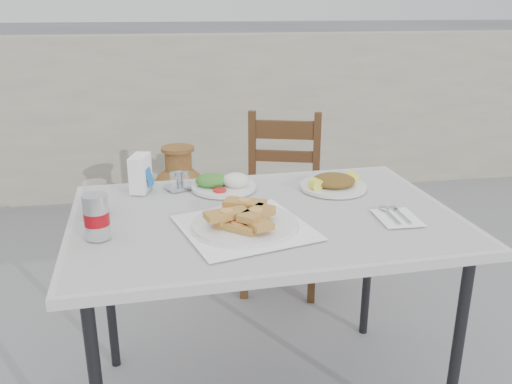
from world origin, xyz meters
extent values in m
cylinder|color=black|center=(0.40, -0.29, 0.36)|extent=(0.04, 0.04, 0.72)
cylinder|color=black|center=(-0.72, 0.36, 0.36)|extent=(0.04, 0.04, 0.72)
cylinder|color=black|center=(0.37, 0.40, 0.36)|extent=(0.04, 0.04, 0.72)
cube|color=white|center=(-0.16, 0.03, 0.75)|extent=(1.29, 0.90, 0.03)
cube|color=white|center=(-0.16, 0.03, 0.76)|extent=(1.25, 0.85, 0.01)
cube|color=white|center=(-0.25, -0.08, 0.77)|extent=(0.45, 0.45, 0.00)
cylinder|color=white|center=(-0.25, -0.08, 0.78)|extent=(0.33, 0.33, 0.02)
cylinder|color=white|center=(-0.25, -0.08, 0.77)|extent=(0.34, 0.34, 0.01)
cylinder|color=white|center=(-0.27, 0.30, 0.77)|extent=(0.24, 0.24, 0.01)
ellipsoid|color=white|center=(-0.22, 0.29, 0.80)|extent=(0.10, 0.10, 0.05)
ellipsoid|color=#2C6A1E|center=(-0.31, 0.31, 0.80)|extent=(0.12, 0.11, 0.05)
cylinder|color=red|center=(-0.29, 0.24, 0.78)|extent=(0.05, 0.05, 0.01)
cylinder|color=white|center=(0.14, 0.23, 0.77)|extent=(0.25, 0.25, 0.01)
ellipsoid|color=#2D6B1A|center=(0.14, 0.23, 0.80)|extent=(0.16, 0.15, 0.05)
cylinder|color=#EDEC40|center=(0.06, 0.20, 0.80)|extent=(0.05, 0.05, 0.05)
cylinder|color=#EDEC40|center=(0.22, 0.26, 0.80)|extent=(0.05, 0.05, 0.05)
cylinder|color=silver|center=(-0.69, -0.07, 0.83)|extent=(0.07, 0.07, 0.13)
cylinder|color=#AD0C15|center=(-0.69, -0.07, 0.83)|extent=(0.07, 0.07, 0.04)
cylinder|color=silver|center=(-0.69, -0.07, 0.90)|extent=(0.07, 0.07, 0.00)
cylinder|color=white|center=(-0.71, 0.13, 0.82)|extent=(0.08, 0.08, 0.11)
cylinder|color=black|center=(-0.71, 0.13, 0.80)|extent=(0.07, 0.07, 0.07)
cube|color=white|center=(-0.57, 0.33, 0.83)|extent=(0.08, 0.12, 0.13)
cube|color=blue|center=(-0.54, 0.33, 0.82)|extent=(0.03, 0.06, 0.08)
cube|color=silver|center=(-0.43, 0.33, 0.77)|extent=(0.12, 0.11, 0.01)
cylinder|color=white|center=(-0.45, 0.32, 0.81)|extent=(0.02, 0.02, 0.06)
cylinder|color=white|center=(-0.40, 0.32, 0.81)|extent=(0.02, 0.02, 0.06)
cylinder|color=silver|center=(-0.43, 0.35, 0.80)|extent=(0.03, 0.03, 0.05)
cube|color=white|center=(0.25, -0.09, 0.77)|extent=(0.13, 0.17, 0.00)
cube|color=silver|center=(0.23, -0.09, 0.77)|extent=(0.01, 0.13, 0.00)
ellipsoid|color=silver|center=(0.23, -0.02, 0.77)|extent=(0.03, 0.04, 0.01)
cube|color=silver|center=(0.27, -0.09, 0.77)|extent=(0.01, 0.13, 0.00)
cube|color=silver|center=(0.27, -0.02, 0.77)|extent=(0.02, 0.04, 0.00)
cube|color=#38200F|center=(-0.11, 0.80, 0.21)|extent=(0.05, 0.05, 0.42)
cube|color=#38200F|center=(0.21, 0.70, 0.21)|extent=(0.05, 0.05, 0.42)
cube|color=#38200F|center=(-0.02, 1.12, 0.21)|extent=(0.05, 0.05, 0.42)
cube|color=#38200F|center=(0.31, 1.02, 0.21)|extent=(0.05, 0.05, 0.42)
cube|color=maroon|center=(0.10, 0.91, 0.45)|extent=(0.49, 0.49, 0.05)
cube|color=#38200F|center=(-0.02, 1.12, 0.66)|extent=(0.05, 0.05, 0.47)
cube|color=#38200F|center=(0.31, 1.02, 0.66)|extent=(0.05, 0.05, 0.47)
cube|color=#38200F|center=(0.15, 1.07, 0.80)|extent=(0.37, 0.14, 0.09)
cube|color=#38200F|center=(0.15, 1.07, 0.66)|extent=(0.37, 0.14, 0.06)
cylinder|color=brown|center=(-0.39, 1.43, 0.03)|extent=(0.28, 0.28, 0.07)
ellipsoid|color=brown|center=(-0.39, 1.43, 0.30)|extent=(0.36, 0.36, 0.45)
cylinder|color=beige|center=(-0.39, 1.43, 0.30)|extent=(0.37, 0.37, 0.05)
cylinder|color=brown|center=(-0.39, 1.43, 0.55)|extent=(0.16, 0.16, 0.14)
cylinder|color=brown|center=(-0.39, 1.43, 0.63)|extent=(0.19, 0.19, 0.02)
cube|color=#A6A08A|center=(0.00, 2.50, 0.60)|extent=(6.00, 0.25, 1.20)
camera|label=1|loc=(-0.49, -1.60, 1.43)|focal=38.00mm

